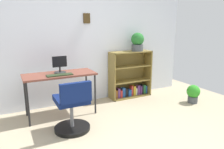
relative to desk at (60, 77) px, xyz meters
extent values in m
cube|color=silver|center=(0.31, 0.50, 0.54)|extent=(5.20, 0.10, 2.41)
cube|color=#423017|center=(0.66, 0.44, 0.96)|extent=(0.13, 0.02, 0.18)
cube|color=brown|center=(0.00, 0.00, 0.04)|extent=(1.16, 0.51, 0.03)
cylinder|color=black|center=(-0.54, -0.22, -0.32)|extent=(0.03, 0.03, 0.69)
cylinder|color=black|center=(0.54, -0.22, -0.32)|extent=(0.03, 0.03, 0.69)
cylinder|color=black|center=(-0.54, 0.22, -0.32)|extent=(0.03, 0.03, 0.69)
cylinder|color=black|center=(0.54, 0.22, -0.32)|extent=(0.03, 0.03, 0.69)
cylinder|color=#262628|center=(0.02, 0.06, 0.07)|extent=(0.20, 0.20, 0.01)
cylinder|color=#262628|center=(0.02, 0.06, 0.12)|extent=(0.03, 0.03, 0.09)
cube|color=black|center=(0.02, 0.05, 0.25)|extent=(0.24, 0.02, 0.18)
cube|color=#27361E|center=(-0.03, -0.14, 0.07)|extent=(0.41, 0.14, 0.02)
cylinder|color=black|center=(0.01, -0.61, -0.64)|extent=(0.52, 0.52, 0.05)
cylinder|color=slate|center=(0.01, -0.61, -0.42)|extent=(0.05, 0.05, 0.38)
cube|color=#0E1E51|center=(0.01, -0.61, -0.19)|extent=(0.44, 0.44, 0.08)
cube|color=#0E1E51|center=(0.01, -0.86, -0.02)|extent=(0.42, 0.07, 0.27)
cube|color=olive|center=(1.11, 0.27, -0.17)|extent=(0.02, 0.30, 0.98)
cube|color=olive|center=(1.99, 0.27, -0.17)|extent=(0.02, 0.30, 0.98)
cube|color=olive|center=(1.55, 0.27, 0.30)|extent=(0.90, 0.30, 0.02)
cube|color=olive|center=(1.55, 0.27, -0.65)|extent=(0.90, 0.30, 0.02)
cube|color=olive|center=(1.55, 0.41, -0.17)|extent=(0.90, 0.02, 0.98)
cube|color=olive|center=(1.55, 0.27, -0.31)|extent=(0.86, 0.28, 0.02)
cube|color=olive|center=(1.55, 0.27, 0.00)|extent=(0.86, 0.28, 0.02)
cube|color=#593372|center=(1.15, 0.26, -0.56)|extent=(0.05, 0.09, 0.15)
cube|color=#99591E|center=(1.20, 0.26, -0.55)|extent=(0.04, 0.10, 0.17)
cube|color=#593372|center=(1.25, 0.26, -0.54)|extent=(0.05, 0.11, 0.20)
cube|color=#B22D28|center=(1.30, 0.26, -0.56)|extent=(0.05, 0.11, 0.16)
cube|color=#1E478C|center=(1.37, 0.26, -0.54)|extent=(0.07, 0.10, 0.20)
cube|color=black|center=(1.44, 0.26, -0.56)|extent=(0.06, 0.10, 0.17)
cube|color=#1E478C|center=(1.51, 0.26, -0.57)|extent=(0.07, 0.13, 0.14)
cube|color=#B22D28|center=(1.57, 0.26, -0.53)|extent=(0.04, 0.09, 0.22)
cube|color=#B79323|center=(1.63, 0.26, -0.54)|extent=(0.05, 0.11, 0.21)
cube|color=beige|center=(1.68, 0.26, -0.57)|extent=(0.03, 0.09, 0.15)
cube|color=#593372|center=(1.74, 0.26, -0.54)|extent=(0.07, 0.10, 0.20)
cube|color=#593372|center=(1.80, 0.26, -0.55)|extent=(0.03, 0.12, 0.18)
cube|color=black|center=(1.84, 0.26, -0.54)|extent=(0.04, 0.11, 0.21)
cube|color=#237238|center=(1.89, 0.26, -0.54)|extent=(0.06, 0.09, 0.19)
cube|color=#1E478C|center=(1.95, 0.26, -0.56)|extent=(0.04, 0.10, 0.17)
cube|color=#B79323|center=(1.15, 0.26, -0.21)|extent=(0.04, 0.09, 0.17)
cylinder|color=#474C51|center=(1.69, 0.25, 0.38)|extent=(0.24, 0.24, 0.14)
sphere|color=#256F2B|center=(1.69, 0.25, 0.56)|extent=(0.27, 0.27, 0.27)
cylinder|color=#474C51|center=(2.46, -0.62, -0.60)|extent=(0.19, 0.19, 0.13)
sphere|color=green|center=(2.46, -0.62, -0.43)|extent=(0.26, 0.26, 0.26)
camera|label=1|loc=(-0.75, -3.38, 0.83)|focal=33.49mm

